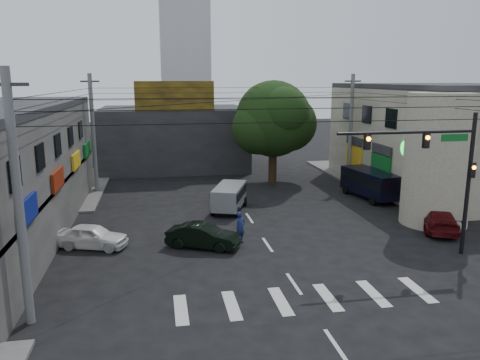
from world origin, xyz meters
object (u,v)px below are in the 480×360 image
object	(u,v)px
maroon_sedan	(438,219)
traffic_officer	(240,228)
traffic_gantry	(440,162)
white_compact	(92,236)
navy_van	(371,185)
street_tree	(273,119)
utility_pole_near_left	(18,202)
dark_sedan	(203,236)
utility_pole_far_left	(93,134)
silver_minivan	(229,198)
utility_pole_far_right	(351,129)

from	to	relation	value
maroon_sedan	traffic_officer	bearing A→B (deg)	22.85
traffic_gantry	white_compact	xyz separation A→B (m)	(-17.07, 4.20, -4.19)
traffic_officer	navy_van	bearing A→B (deg)	4.62
street_tree	traffic_officer	xyz separation A→B (m)	(-5.40, -14.46, -4.59)
utility_pole_near_left	dark_sedan	size ratio (longest dim) A/B	2.25
traffic_gantry	utility_pole_far_left	bearing A→B (deg)	137.14
white_compact	traffic_gantry	bearing A→B (deg)	-84.95
traffic_gantry	dark_sedan	world-z (taller)	traffic_gantry
navy_van	traffic_gantry	bearing A→B (deg)	160.49
dark_sedan	white_compact	size ratio (longest dim) A/B	1.01
dark_sedan	white_compact	distance (m)	5.87
white_compact	traffic_officer	size ratio (longest dim) A/B	2.28
white_compact	silver_minivan	world-z (taller)	silver_minivan
navy_van	utility_pole_near_left	bearing A→B (deg)	117.10
utility_pole_far_left	traffic_gantry	bearing A→B (deg)	-42.86
traffic_gantry	maroon_sedan	bearing A→B (deg)	54.18
white_compact	silver_minivan	distance (m)	10.09
utility_pole_far_right	dark_sedan	bearing A→B (deg)	-135.33
utility_pole_far_right	maroon_sedan	distance (m)	13.87
street_tree	dark_sedan	bearing A→B (deg)	-116.75
maroon_sedan	dark_sedan	bearing A→B (deg)	24.12
utility_pole_far_left	navy_van	size ratio (longest dim) A/B	1.67
utility_pole_near_left	maroon_sedan	world-z (taller)	utility_pole_near_left
white_compact	traffic_officer	bearing A→B (deg)	-75.92
silver_minivan	traffic_officer	size ratio (longest dim) A/B	2.47
utility_pole_far_right	traffic_officer	size ratio (longest dim) A/B	5.21
utility_pole_far_right	utility_pole_far_left	bearing A→B (deg)	180.00
dark_sedan	traffic_officer	world-z (taller)	traffic_officer
navy_van	dark_sedan	bearing A→B (deg)	112.58
traffic_gantry	dark_sedan	xyz separation A→B (m)	(-11.29, 3.20, -4.19)
white_compact	maroon_sedan	bearing A→B (deg)	-72.56
street_tree	traffic_gantry	size ratio (longest dim) A/B	1.21
silver_minivan	utility_pole_near_left	bearing A→B (deg)	164.87
utility_pole_far_right	navy_van	size ratio (longest dim) A/B	1.67
utility_pole_far_left	navy_van	world-z (taller)	utility_pole_far_left
dark_sedan	maroon_sedan	distance (m)	13.97
street_tree	navy_van	distance (m)	9.86
traffic_gantry	traffic_officer	world-z (taller)	traffic_gantry
utility_pole_far_right	white_compact	xyz separation A→B (m)	(-19.75, -12.81, -3.96)
maroon_sedan	silver_minivan	distance (m)	13.11
street_tree	white_compact	bearing A→B (deg)	-133.82
street_tree	dark_sedan	size ratio (longest dim) A/B	2.13
dark_sedan	silver_minivan	size ratio (longest dim) A/B	0.94
street_tree	utility_pole_near_left	xyz separation A→B (m)	(-14.50, -21.50, -0.87)
street_tree	white_compact	distance (m)	19.73
traffic_gantry	utility_pole_near_left	distance (m)	18.66
navy_van	traffic_officer	distance (m)	13.83
utility_pole_far_left	white_compact	world-z (taller)	utility_pole_far_left
silver_minivan	traffic_officer	bearing A→B (deg)	-163.52
utility_pole_far_left	dark_sedan	distance (m)	15.99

